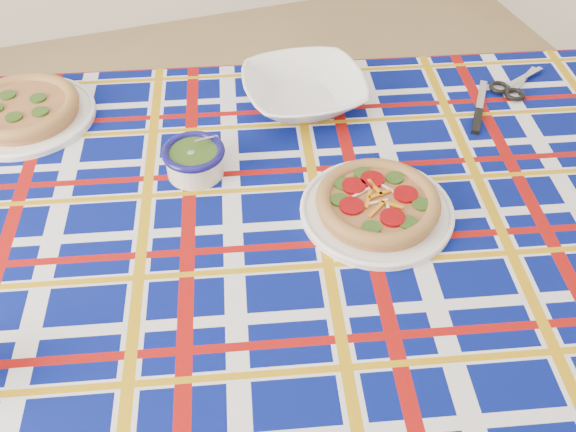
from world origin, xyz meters
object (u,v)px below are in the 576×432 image
object	(u,v)px
pesto_bowl	(194,158)
serving_bowl	(304,91)
dining_table	(276,235)
main_focaccia_plate	(378,202)

from	to	relation	value
pesto_bowl	serving_bowl	distance (m)	0.33
dining_table	pesto_bowl	bearing A→B (deg)	143.27
pesto_bowl	serving_bowl	bearing A→B (deg)	29.15
dining_table	main_focaccia_plate	xyz separation A→B (m)	(0.18, -0.08, 0.11)
main_focaccia_plate	serving_bowl	size ratio (longest dim) A/B	1.09
dining_table	main_focaccia_plate	bearing A→B (deg)	-10.58
pesto_bowl	dining_table	bearing A→B (deg)	-49.96
main_focaccia_plate	serving_bowl	xyz separation A→B (m)	(-0.01, 0.38, 0.00)
dining_table	pesto_bowl	size ratio (longest dim) A/B	14.34
main_focaccia_plate	pesto_bowl	bearing A→B (deg)	143.22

